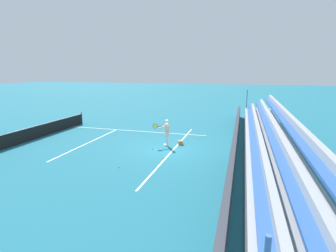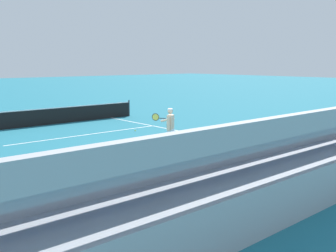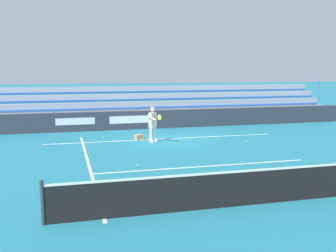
% 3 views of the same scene
% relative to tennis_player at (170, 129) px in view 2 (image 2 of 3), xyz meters
% --- Properties ---
extents(ground_plane, '(160.00, 160.00, 0.00)m').
position_rel_tennis_player_xyz_m(ground_plane, '(-0.72, -0.17, -0.89)').
color(ground_plane, '#1E6B7F').
extents(court_baseline_white, '(12.00, 0.10, 0.01)m').
position_rel_tennis_player_xyz_m(court_baseline_white, '(-0.72, -0.67, -0.89)').
color(court_baseline_white, white).
rests_on(court_baseline_white, ground).
extents(court_sideline_white, '(0.10, 12.00, 0.01)m').
position_rel_tennis_player_xyz_m(court_sideline_white, '(3.39, 3.83, -0.89)').
color(court_sideline_white, white).
rests_on(court_sideline_white, ground).
extents(court_service_line_white, '(8.22, 0.10, 0.01)m').
position_rel_tennis_player_xyz_m(court_service_line_white, '(-0.72, 5.33, -0.89)').
color(court_service_line_white, white).
rests_on(court_service_line_white, ground).
extents(back_wall_sponsor_board, '(26.50, 0.25, 1.10)m').
position_rel_tennis_player_xyz_m(back_wall_sponsor_board, '(-0.72, -4.36, -0.34)').
color(back_wall_sponsor_board, '#2D333D').
rests_on(back_wall_sponsor_board, ground).
extents(bleacher_stand, '(25.17, 2.40, 2.95)m').
position_rel_tennis_player_xyz_m(bleacher_stand, '(-0.72, -6.19, -0.17)').
color(bleacher_stand, '#9EA3A8').
rests_on(bleacher_stand, ground).
extents(tennis_player, '(0.56, 1.07, 1.71)m').
position_rel_tennis_player_xyz_m(tennis_player, '(0.00, 0.00, 0.00)').
color(tennis_player, silver).
rests_on(tennis_player, ground).
extents(ball_box_cardboard, '(0.48, 0.42, 0.26)m').
position_rel_tennis_player_xyz_m(ball_box_cardboard, '(0.55, -0.82, -0.76)').
color(ball_box_cardboard, '#A87F51').
rests_on(ball_box_cardboard, ground).
extents(tennis_ball_on_baseline, '(0.07, 0.07, 0.07)m').
position_rel_tennis_player_xyz_m(tennis_ball_on_baseline, '(-2.53, -0.55, -0.86)').
color(tennis_ball_on_baseline, '#CCE533').
rests_on(tennis_ball_on_baseline, ground).
extents(tennis_ball_midcourt, '(0.07, 0.07, 0.07)m').
position_rel_tennis_player_xyz_m(tennis_ball_midcourt, '(-4.49, 1.21, -0.86)').
color(tennis_ball_midcourt, '#CCE533').
rests_on(tennis_ball_midcourt, ground).
extents(tennis_ball_stray_back, '(0.07, 0.07, 0.07)m').
position_rel_tennis_player_xyz_m(tennis_ball_stray_back, '(-1.01, 0.63, -0.86)').
color(tennis_ball_stray_back, '#CCE533').
rests_on(tennis_ball_stray_back, ground).
extents(tennis_ball_far_right, '(0.07, 0.07, 0.07)m').
position_rel_tennis_player_xyz_m(tennis_ball_far_right, '(2.26, -1.72, -0.86)').
color(tennis_ball_far_right, '#CCE533').
rests_on(tennis_ball_far_right, ground).
extents(tennis_ball_far_left, '(0.07, 0.07, 0.07)m').
position_rel_tennis_player_xyz_m(tennis_ball_far_left, '(1.63, 4.60, -0.86)').
color(tennis_ball_far_left, '#CCE533').
rests_on(tennis_ball_far_left, ground).
extents(tennis_net, '(11.09, 0.09, 1.07)m').
position_rel_tennis_player_xyz_m(tennis_net, '(-0.72, 9.56, -0.40)').
color(tennis_net, '#33383D').
rests_on(tennis_net, ground).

